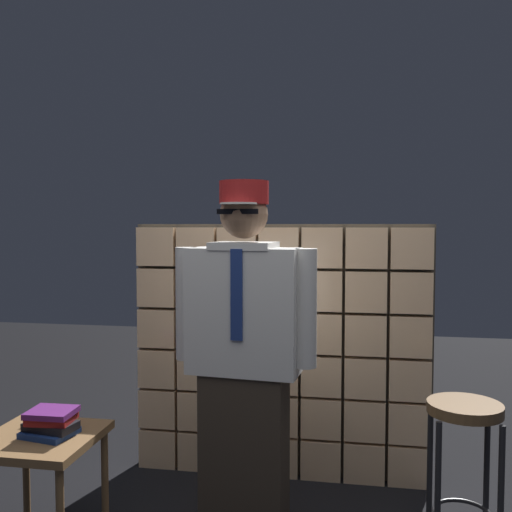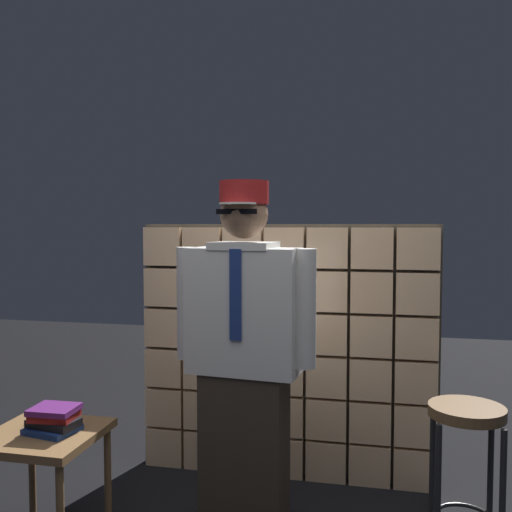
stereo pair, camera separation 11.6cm
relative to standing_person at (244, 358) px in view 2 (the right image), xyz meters
The scene contains 6 objects.
glass_block_wall 0.80m from the standing_person, 85.01° to the left, with size 1.85×0.10×1.59m.
standing_person is the anchor object (origin of this frame).
bar_stool 1.09m from the standing_person, ahead, with size 0.34×0.34×0.75m.
side_table 1.07m from the standing_person, 166.54° to the right, with size 0.52×0.52×0.57m.
book_stack 0.97m from the standing_person, 166.04° to the right, with size 0.26×0.22×0.13m.
coffee_mug 0.95m from the standing_person, 167.24° to the right, with size 0.13×0.08×0.09m.
Camera 2 is at (0.56, -2.05, 1.57)m, focal length 39.17 mm.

